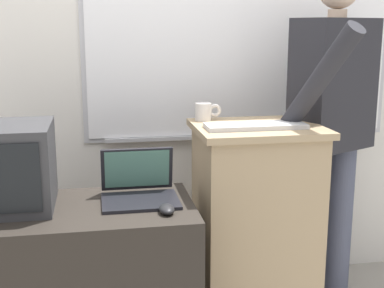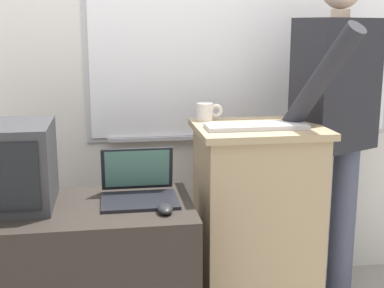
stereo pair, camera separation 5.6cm
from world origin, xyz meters
name	(u,v)px [view 2 (the right image)]	position (x,y,z in m)	size (l,w,h in m)	color
back_wall	(181,34)	(0.01, 1.13, 1.40)	(6.40, 0.17, 2.80)	silver
lectern_podium	(256,230)	(0.27, 0.52, 0.50)	(0.57, 0.48, 1.00)	tan
person_presenter	(335,120)	(0.70, 0.67, 0.99)	(0.60, 0.69, 1.71)	#474C60
laptop	(138,186)	(-0.27, 0.40, 0.78)	(0.31, 0.29, 0.20)	black
wireless_keyboard	(256,126)	(0.25, 0.46, 1.01)	(0.44, 0.15, 0.02)	silver
computer_mouse_by_laptop	(165,209)	(-0.19, 0.19, 0.75)	(0.06, 0.10, 0.03)	black
crt_monitor	(8,165)	(-0.79, 0.38, 0.90)	(0.35, 0.38, 0.33)	#333335
coffee_mug	(206,112)	(0.07, 0.69, 1.04)	(0.13, 0.08, 0.08)	silver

